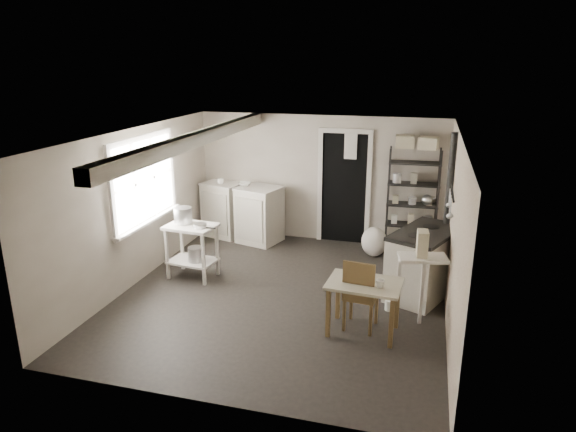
% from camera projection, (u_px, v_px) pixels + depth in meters
% --- Properties ---
extents(floor, '(5.00, 5.00, 0.00)m').
position_uv_depth(floor, '(283.00, 295.00, 7.35)').
color(floor, black).
rests_on(floor, ground).
extents(ceiling, '(5.00, 5.00, 0.00)m').
position_uv_depth(ceiling, '(282.00, 135.00, 6.67)').
color(ceiling, white).
rests_on(ceiling, wall_back).
extents(wall_back, '(4.50, 0.02, 2.30)m').
position_uv_depth(wall_back, '(320.00, 179.00, 9.32)').
color(wall_back, '#B2A798').
rests_on(wall_back, ground).
extents(wall_front, '(4.50, 0.02, 2.30)m').
position_uv_depth(wall_front, '(208.00, 297.00, 4.71)').
color(wall_front, '#B2A798').
rests_on(wall_front, ground).
extents(wall_left, '(0.02, 5.00, 2.30)m').
position_uv_depth(wall_left, '(136.00, 207.00, 7.58)').
color(wall_left, '#B2A798').
rests_on(wall_left, ground).
extents(wall_right, '(0.02, 5.00, 2.30)m').
position_uv_depth(wall_right, '(454.00, 233.00, 6.45)').
color(wall_right, '#B2A798').
rests_on(wall_right, ground).
extents(window, '(0.12, 1.76, 1.28)m').
position_uv_depth(window, '(143.00, 181.00, 7.65)').
color(window, silver).
rests_on(window, wall_left).
extents(doorway, '(0.96, 0.10, 2.08)m').
position_uv_depth(doorway, '(344.00, 189.00, 9.22)').
color(doorway, silver).
rests_on(doorway, ground).
extents(ceiling_beam, '(0.18, 5.00, 0.18)m').
position_uv_depth(ceiling_beam, '(198.00, 139.00, 7.01)').
color(ceiling_beam, silver).
rests_on(ceiling_beam, ceiling).
extents(wallpaper_panel, '(0.01, 5.00, 2.30)m').
position_uv_depth(wallpaper_panel, '(453.00, 233.00, 6.45)').
color(wallpaper_panel, beige).
rests_on(wallpaper_panel, wall_right).
extents(utensil_rail, '(0.06, 1.20, 0.44)m').
position_uv_depth(utensil_rail, '(451.00, 190.00, 6.90)').
color(utensil_rail, silver).
rests_on(utensil_rail, wall_right).
extents(prep_table, '(0.79, 0.60, 0.84)m').
position_uv_depth(prep_table, '(192.00, 252.00, 7.86)').
color(prep_table, silver).
rests_on(prep_table, ground).
extents(stockpot, '(0.27, 0.27, 0.29)m').
position_uv_depth(stockpot, '(183.00, 217.00, 7.81)').
color(stockpot, silver).
rests_on(stockpot, prep_table).
extents(saucepan, '(0.21, 0.21, 0.11)m').
position_uv_depth(saucepan, '(200.00, 227.00, 7.62)').
color(saucepan, silver).
rests_on(saucepan, prep_table).
extents(bucket, '(0.25, 0.25, 0.25)m').
position_uv_depth(bucket, '(196.00, 255.00, 7.81)').
color(bucket, silver).
rests_on(bucket, prep_table).
extents(base_cabinets, '(1.69, 1.07, 1.03)m').
position_uv_depth(base_cabinets, '(242.00, 214.00, 9.58)').
color(base_cabinets, beige).
rests_on(base_cabinets, ground).
extents(mixing_bowl, '(0.34, 0.34, 0.07)m').
position_uv_depth(mixing_bowl, '(245.00, 189.00, 9.38)').
color(mixing_bowl, white).
rests_on(mixing_bowl, base_cabinets).
extents(counter_cup, '(0.15, 0.15, 0.10)m').
position_uv_depth(counter_cup, '(221.00, 187.00, 9.49)').
color(counter_cup, white).
rests_on(counter_cup, base_cabinets).
extents(shelf_rack, '(0.88, 0.37, 1.82)m').
position_uv_depth(shelf_rack, '(412.00, 199.00, 8.78)').
color(shelf_rack, black).
rests_on(shelf_rack, ground).
extents(shelf_jar, '(0.08, 0.09, 0.18)m').
position_uv_depth(shelf_jar, '(399.00, 175.00, 8.69)').
color(shelf_jar, white).
rests_on(shelf_jar, shelf_rack).
extents(storage_box_a, '(0.32, 0.28, 0.20)m').
position_uv_depth(storage_box_a, '(405.00, 136.00, 8.51)').
color(storage_box_a, beige).
rests_on(storage_box_a, shelf_rack).
extents(storage_box_b, '(0.34, 0.33, 0.20)m').
position_uv_depth(storage_box_b, '(429.00, 139.00, 8.39)').
color(storage_box_b, beige).
rests_on(storage_box_b, shelf_rack).
extents(stove, '(1.10, 1.38, 0.96)m').
position_uv_depth(stove, '(424.00, 265.00, 7.27)').
color(stove, beige).
rests_on(stove, ground).
extents(stovepipe, '(0.14, 0.14, 1.34)m').
position_uv_depth(stovepipe, '(451.00, 181.00, 7.27)').
color(stovepipe, black).
rests_on(stovepipe, stove).
extents(side_ledge, '(0.65, 0.44, 0.92)m').
position_uv_depth(side_ledge, '(420.00, 292.00, 6.46)').
color(side_ledge, silver).
rests_on(side_ledge, ground).
extents(oats_box, '(0.15, 0.23, 0.32)m').
position_uv_depth(oats_box, '(422.00, 249.00, 6.30)').
color(oats_box, beige).
rests_on(oats_box, side_ledge).
extents(work_table, '(0.92, 0.68, 0.67)m').
position_uv_depth(work_table, '(364.00, 304.00, 6.26)').
color(work_table, beige).
rests_on(work_table, ground).
extents(table_cup, '(0.13, 0.13, 0.10)m').
position_uv_depth(table_cup, '(380.00, 277.00, 5.99)').
color(table_cup, white).
rests_on(table_cup, work_table).
extents(chair, '(0.43, 0.45, 0.95)m').
position_uv_depth(chair, '(362.00, 292.00, 6.34)').
color(chair, brown).
rests_on(chair, ground).
extents(flour_sack, '(0.53, 0.49, 0.52)m').
position_uv_depth(flour_sack, '(374.00, 243.00, 8.74)').
color(flour_sack, silver).
rests_on(flour_sack, ground).
extents(floor_crock, '(0.15, 0.15, 0.15)m').
position_uv_depth(floor_crock, '(389.00, 305.00, 6.90)').
color(floor_crock, white).
rests_on(floor_crock, ground).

